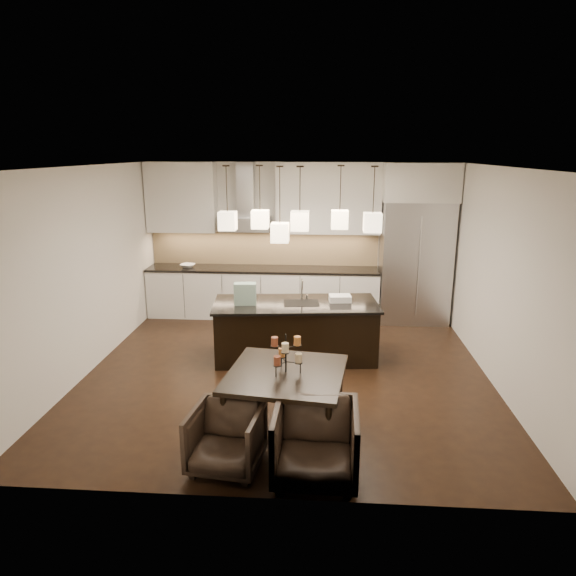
# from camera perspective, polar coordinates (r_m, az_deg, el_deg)

# --- Properties ---
(floor) EXTENTS (5.50, 5.50, 0.02)m
(floor) POSITION_cam_1_polar(r_m,az_deg,el_deg) (7.31, -0.11, -9.23)
(floor) COLOR black
(floor) RESTS_ON ground
(ceiling) EXTENTS (5.50, 5.50, 0.02)m
(ceiling) POSITION_cam_1_polar(r_m,az_deg,el_deg) (6.67, -0.13, 13.46)
(ceiling) COLOR white
(ceiling) RESTS_ON wall_back
(wall_back) EXTENTS (5.50, 0.02, 2.80)m
(wall_back) POSITION_cam_1_polar(r_m,az_deg,el_deg) (9.55, 1.09, 5.43)
(wall_back) COLOR silver
(wall_back) RESTS_ON ground
(wall_front) EXTENTS (5.50, 0.02, 2.80)m
(wall_front) POSITION_cam_1_polar(r_m,az_deg,el_deg) (4.23, -2.86, -7.13)
(wall_front) COLOR silver
(wall_front) RESTS_ON ground
(wall_left) EXTENTS (0.02, 5.50, 2.80)m
(wall_left) POSITION_cam_1_polar(r_m,az_deg,el_deg) (7.57, -21.46, 1.82)
(wall_left) COLOR silver
(wall_left) RESTS_ON ground
(wall_right) EXTENTS (0.02, 5.50, 2.80)m
(wall_right) POSITION_cam_1_polar(r_m,az_deg,el_deg) (7.20, 22.35, 1.11)
(wall_right) COLOR silver
(wall_right) RESTS_ON ground
(refrigerator) EXTENTS (1.20, 0.72, 2.15)m
(refrigerator) POSITION_cam_1_polar(r_m,az_deg,el_deg) (9.37, 13.91, 2.77)
(refrigerator) COLOR #B7B7BA
(refrigerator) RESTS_ON floor
(fridge_panel) EXTENTS (1.26, 0.72, 0.65)m
(fridge_panel) POSITION_cam_1_polar(r_m,az_deg,el_deg) (9.18, 14.46, 11.34)
(fridge_panel) COLOR silver
(fridge_panel) RESTS_ON refrigerator
(lower_cabinets) EXTENTS (4.21, 0.62, 0.88)m
(lower_cabinets) POSITION_cam_1_polar(r_m,az_deg,el_deg) (9.49, -2.81, -0.58)
(lower_cabinets) COLOR silver
(lower_cabinets) RESTS_ON floor
(countertop) EXTENTS (4.21, 0.66, 0.04)m
(countertop) POSITION_cam_1_polar(r_m,az_deg,el_deg) (9.38, -2.85, 2.12)
(countertop) COLOR black
(countertop) RESTS_ON lower_cabinets
(backsplash) EXTENTS (4.21, 0.02, 0.63)m
(backsplash) POSITION_cam_1_polar(r_m,az_deg,el_deg) (9.60, -2.66, 4.47)
(backsplash) COLOR #D4B27E
(backsplash) RESTS_ON countertop
(upper_cab_left) EXTENTS (1.25, 0.35, 1.25)m
(upper_cab_left) POSITION_cam_1_polar(r_m,az_deg,el_deg) (9.61, -11.76, 9.84)
(upper_cab_left) COLOR silver
(upper_cab_left) RESTS_ON wall_back
(upper_cab_right) EXTENTS (1.85, 0.35, 1.25)m
(upper_cab_right) POSITION_cam_1_polar(r_m,az_deg,el_deg) (9.25, 4.52, 9.91)
(upper_cab_right) COLOR silver
(upper_cab_right) RESTS_ON wall_back
(hood_canopy) EXTENTS (0.90, 0.52, 0.24)m
(hood_canopy) POSITION_cam_1_polar(r_m,az_deg,el_deg) (9.32, -4.72, 7.13)
(hood_canopy) COLOR #B7B7BA
(hood_canopy) RESTS_ON wall_back
(hood_chimney) EXTENTS (0.30, 0.28, 0.96)m
(hood_chimney) POSITION_cam_1_polar(r_m,az_deg,el_deg) (9.37, -4.70, 10.86)
(hood_chimney) COLOR #B7B7BA
(hood_chimney) RESTS_ON hood_canopy
(fruit_bowl) EXTENTS (0.29, 0.29, 0.06)m
(fruit_bowl) POSITION_cam_1_polar(r_m,az_deg,el_deg) (9.58, -11.08, 2.45)
(fruit_bowl) COLOR silver
(fruit_bowl) RESTS_ON countertop
(island_body) EXTENTS (2.39, 1.15, 0.81)m
(island_body) POSITION_cam_1_polar(r_m,az_deg,el_deg) (7.60, 0.85, -4.86)
(island_body) COLOR black
(island_body) RESTS_ON floor
(island_top) EXTENTS (2.47, 1.23, 0.04)m
(island_top) POSITION_cam_1_polar(r_m,az_deg,el_deg) (7.47, 0.86, -1.79)
(island_top) COLOR black
(island_top) RESTS_ON island_body
(faucet) EXTENTS (0.11, 0.23, 0.35)m
(faucet) POSITION_cam_1_polar(r_m,az_deg,el_deg) (7.51, 1.54, -0.17)
(faucet) COLOR silver
(faucet) RESTS_ON island_top
(tote_bag) EXTENTS (0.33, 0.20, 0.31)m
(tote_bag) POSITION_cam_1_polar(r_m,az_deg,el_deg) (7.38, -4.79, -0.64)
(tote_bag) COLOR #1B523A
(tote_bag) RESTS_ON island_top
(food_container) EXTENTS (0.33, 0.25, 0.09)m
(food_container) POSITION_cam_1_polar(r_m,az_deg,el_deg) (7.56, 5.80, -1.15)
(food_container) COLOR silver
(food_container) RESTS_ON island_top
(dining_table) EXTENTS (1.35, 1.35, 0.72)m
(dining_table) POSITION_cam_1_polar(r_m,az_deg,el_deg) (5.66, -0.23, -12.65)
(dining_table) COLOR black
(dining_table) RESTS_ON floor
(candelabra) EXTENTS (0.39, 0.39, 0.43)m
(candelabra) POSITION_cam_1_polar(r_m,az_deg,el_deg) (5.42, -0.24, -7.26)
(candelabra) COLOR black
(candelabra) RESTS_ON dining_table
(candle_a) EXTENTS (0.08, 0.08, 0.10)m
(candle_a) POSITION_cam_1_polar(r_m,az_deg,el_deg) (5.41, 1.18, -7.77)
(candle_a) COLOR beige
(candle_a) RESTS_ON candelabra
(candle_b) EXTENTS (0.08, 0.08, 0.10)m
(candle_b) POSITION_cam_1_polar(r_m,az_deg,el_deg) (5.55, -0.68, -7.15)
(candle_b) COLOR orange
(candle_b) RESTS_ON candelabra
(candle_c) EXTENTS (0.08, 0.08, 0.10)m
(candle_c) POSITION_cam_1_polar(r_m,az_deg,el_deg) (5.34, -1.21, -8.07)
(candle_c) COLOR brown
(candle_c) RESTS_ON candelabra
(candle_d) EXTENTS (0.08, 0.08, 0.10)m
(candle_d) POSITION_cam_1_polar(r_m,az_deg,el_deg) (5.44, 1.05, -5.89)
(candle_d) COLOR orange
(candle_d) RESTS_ON candelabra
(candle_e) EXTENTS (0.08, 0.08, 0.10)m
(candle_e) POSITION_cam_1_polar(r_m,az_deg,el_deg) (5.42, -1.50, -5.97)
(candle_e) COLOR brown
(candle_e) RESTS_ON candelabra
(candle_f) EXTENTS (0.08, 0.08, 0.10)m
(candle_f) POSITION_cam_1_polar(r_m,az_deg,el_deg) (5.26, -0.31, -6.64)
(candle_f) COLOR beige
(candle_f) RESTS_ON candelabra
(armchair_left) EXTENTS (0.75, 0.77, 0.62)m
(armchair_left) POSITION_cam_1_polar(r_m,az_deg,el_deg) (5.18, -6.90, -16.27)
(armchair_left) COLOR black
(armchair_left) RESTS_ON floor
(armchair_right) EXTENTS (0.80, 0.83, 0.73)m
(armchair_right) POSITION_cam_1_polar(r_m,az_deg,el_deg) (4.98, 3.09, -16.87)
(armchair_right) COLOR black
(armchair_right) RESTS_ON floor
(pendant_a) EXTENTS (0.24, 0.24, 0.26)m
(pendant_a) POSITION_cam_1_polar(r_m,az_deg,el_deg) (7.40, -6.72, 7.42)
(pendant_a) COLOR beige
(pendant_a) RESTS_ON ceiling
(pendant_b) EXTENTS (0.24, 0.24, 0.26)m
(pendant_b) POSITION_cam_1_polar(r_m,az_deg,el_deg) (7.49, -3.11, 7.63)
(pendant_b) COLOR beige
(pendant_b) RESTS_ON ceiling
(pendant_c) EXTENTS (0.24, 0.24, 0.26)m
(pendant_c) POSITION_cam_1_polar(r_m,az_deg,el_deg) (7.00, 1.32, 7.47)
(pendant_c) COLOR beige
(pendant_c) RESTS_ON ceiling
(pendant_d) EXTENTS (0.24, 0.24, 0.26)m
(pendant_d) POSITION_cam_1_polar(r_m,az_deg,el_deg) (7.45, 5.76, 7.58)
(pendant_d) COLOR beige
(pendant_d) RESTS_ON ceiling
(pendant_e) EXTENTS (0.24, 0.24, 0.26)m
(pendant_e) POSITION_cam_1_polar(r_m,az_deg,el_deg) (7.14, 9.37, 7.19)
(pendant_e) COLOR beige
(pendant_e) RESTS_ON ceiling
(pendant_f) EXTENTS (0.24, 0.24, 0.26)m
(pendant_f) POSITION_cam_1_polar(r_m,az_deg,el_deg) (7.06, -0.90, 6.18)
(pendant_f) COLOR beige
(pendant_f) RESTS_ON ceiling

